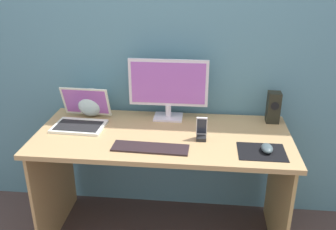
{
  "coord_description": "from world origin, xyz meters",
  "views": [
    {
      "loc": [
        0.22,
        -1.9,
        1.67
      ],
      "look_at": [
        0.03,
        -0.02,
        0.86
      ],
      "focal_mm": 39.24,
      "sensor_mm": 36.0,
      "label": 1
    }
  ],
  "objects_px": {
    "speaker_right": "(273,107)",
    "mouse": "(267,148)",
    "fishbowl": "(92,102)",
    "keyboard_external": "(150,148)",
    "monitor": "(168,87)",
    "laptop": "(81,118)",
    "phone_in_dock": "(201,132)"
  },
  "relations": [
    {
      "from": "laptop",
      "to": "mouse",
      "type": "height_order",
      "value": "laptop"
    },
    {
      "from": "laptop",
      "to": "phone_in_dock",
      "type": "distance_m",
      "value": 0.74
    },
    {
      "from": "phone_in_dock",
      "to": "keyboard_external",
      "type": "bearing_deg",
      "value": -152.54
    },
    {
      "from": "fishbowl",
      "to": "mouse",
      "type": "distance_m",
      "value": 1.13
    },
    {
      "from": "speaker_right",
      "to": "fishbowl",
      "type": "bearing_deg",
      "value": 180.0
    },
    {
      "from": "speaker_right",
      "to": "mouse",
      "type": "bearing_deg",
      "value": -102.45
    },
    {
      "from": "fishbowl",
      "to": "speaker_right",
      "type": "bearing_deg",
      "value": -0.0
    },
    {
      "from": "speaker_right",
      "to": "keyboard_external",
      "type": "distance_m",
      "value": 0.83
    },
    {
      "from": "monitor",
      "to": "laptop",
      "type": "distance_m",
      "value": 0.56
    },
    {
      "from": "keyboard_external",
      "to": "mouse",
      "type": "bearing_deg",
      "value": 4.83
    },
    {
      "from": "speaker_right",
      "to": "phone_in_dock",
      "type": "relative_size",
      "value": 1.42
    },
    {
      "from": "fishbowl",
      "to": "mouse",
      "type": "bearing_deg",
      "value": -20.6
    },
    {
      "from": "speaker_right",
      "to": "mouse",
      "type": "xyz_separation_m",
      "value": [
        -0.09,
        -0.4,
        -0.08
      ]
    },
    {
      "from": "speaker_right",
      "to": "phone_in_dock",
      "type": "distance_m",
      "value": 0.52
    },
    {
      "from": "fishbowl",
      "to": "monitor",
      "type": "bearing_deg",
      "value": -0.71
    },
    {
      "from": "monitor",
      "to": "mouse",
      "type": "xyz_separation_m",
      "value": [
        0.56,
        -0.39,
        -0.19
      ]
    },
    {
      "from": "mouse",
      "to": "phone_in_dock",
      "type": "height_order",
      "value": "phone_in_dock"
    },
    {
      "from": "phone_in_dock",
      "to": "mouse",
      "type": "bearing_deg",
      "value": -17.87
    },
    {
      "from": "speaker_right",
      "to": "fishbowl",
      "type": "height_order",
      "value": "speaker_right"
    },
    {
      "from": "mouse",
      "to": "monitor",
      "type": "bearing_deg",
      "value": 146.22
    },
    {
      "from": "monitor",
      "to": "mouse",
      "type": "bearing_deg",
      "value": -34.93
    },
    {
      "from": "monitor",
      "to": "speaker_right",
      "type": "distance_m",
      "value": 0.66
    },
    {
      "from": "keyboard_external",
      "to": "mouse",
      "type": "height_order",
      "value": "mouse"
    },
    {
      "from": "laptop",
      "to": "monitor",
      "type": "bearing_deg",
      "value": 16.22
    },
    {
      "from": "speaker_right",
      "to": "keyboard_external",
      "type": "relative_size",
      "value": 0.47
    },
    {
      "from": "monitor",
      "to": "phone_in_dock",
      "type": "xyz_separation_m",
      "value": [
        0.21,
        -0.28,
        -0.16
      ]
    },
    {
      "from": "mouse",
      "to": "phone_in_dock",
      "type": "distance_m",
      "value": 0.36
    },
    {
      "from": "fishbowl",
      "to": "phone_in_dock",
      "type": "height_order",
      "value": "fishbowl"
    },
    {
      "from": "monitor",
      "to": "mouse",
      "type": "height_order",
      "value": "monitor"
    },
    {
      "from": "laptop",
      "to": "keyboard_external",
      "type": "distance_m",
      "value": 0.54
    },
    {
      "from": "monitor",
      "to": "keyboard_external",
      "type": "distance_m",
      "value": 0.47
    },
    {
      "from": "keyboard_external",
      "to": "mouse",
      "type": "xyz_separation_m",
      "value": [
        0.62,
        0.03,
        0.02
      ]
    }
  ]
}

